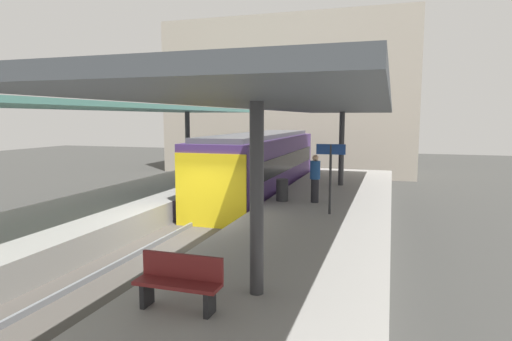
{
  "coord_description": "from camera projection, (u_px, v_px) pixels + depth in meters",
  "views": [
    {
      "loc": [
        5.94,
        -11.67,
        4.01
      ],
      "look_at": [
        0.49,
        5.49,
        1.8
      ],
      "focal_mm": 30.07,
      "sensor_mm": 36.0,
      "label": 1
    }
  ],
  "objects": [
    {
      "name": "ground_plane",
      "position": [
        188.0,
        248.0,
        13.31
      ],
      "size": [
        80.0,
        80.0,
        0.0
      ],
      "primitive_type": "plane",
      "color": "#383835"
    },
    {
      "name": "platform_left",
      "position": [
        85.0,
        223.0,
        14.4
      ],
      "size": [
        4.4,
        28.0,
        1.0
      ],
      "primitive_type": "cube",
      "color": "gray",
      "rests_on": "ground_plane"
    },
    {
      "name": "platform_right",
      "position": [
        309.0,
        243.0,
        12.11
      ],
      "size": [
        4.4,
        28.0,
        1.0
      ],
      "primitive_type": "cube",
      "color": "gray",
      "rests_on": "ground_plane"
    },
    {
      "name": "track_ballast",
      "position": [
        188.0,
        245.0,
        13.3
      ],
      "size": [
        3.2,
        28.0,
        0.2
      ],
      "primitive_type": "cube",
      "color": "#4C4742",
      "rests_on": "ground_plane"
    },
    {
      "name": "rail_near_side",
      "position": [
        167.0,
        237.0,
        13.5
      ],
      "size": [
        0.08,
        28.0,
        0.14
      ],
      "primitive_type": "cube",
      "color": "slate",
      "rests_on": "track_ballast"
    },
    {
      "name": "rail_far_side",
      "position": [
        209.0,
        241.0,
        13.07
      ],
      "size": [
        0.08,
        28.0,
        0.14
      ],
      "primitive_type": "cube",
      "color": "slate",
      "rests_on": "track_ballast"
    },
    {
      "name": "commuter_train",
      "position": [
        260.0,
        166.0,
        20.32
      ],
      "size": [
        2.78,
        11.75,
        3.1
      ],
      "color": "#472D6B",
      "rests_on": "track_ballast"
    },
    {
      "name": "canopy_left",
      "position": [
        107.0,
        108.0,
        15.25
      ],
      "size": [
        4.18,
        21.0,
        3.49
      ],
      "color": "#333335",
      "rests_on": "platform_left"
    },
    {
      "name": "canopy_right",
      "position": [
        319.0,
        108.0,
        12.97
      ],
      "size": [
        4.18,
        21.0,
        3.45
      ],
      "color": "#333335",
      "rests_on": "platform_right"
    },
    {
      "name": "platform_bench",
      "position": [
        179.0,
        280.0,
        6.77
      ],
      "size": [
        1.4,
        0.41,
        0.86
      ],
      "color": "black",
      "rests_on": "platform_right"
    },
    {
      "name": "platform_sign",
      "position": [
        331.0,
        163.0,
        13.31
      ],
      "size": [
        0.9,
        0.08,
        2.21
      ],
      "color": "#262628",
      "rests_on": "platform_right"
    },
    {
      "name": "litter_bin",
      "position": [
        282.0,
        190.0,
        15.63
      ],
      "size": [
        0.44,
        0.44,
        0.8
      ],
      "primitive_type": "cylinder",
      "color": "#2D2D30",
      "rests_on": "platform_right"
    },
    {
      "name": "passenger_near_bench",
      "position": [
        315.0,
        178.0,
        15.27
      ],
      "size": [
        0.36,
        0.36,
        1.72
      ],
      "color": "#232328",
      "rests_on": "platform_right"
    },
    {
      "name": "station_building_backdrop",
      "position": [
        290.0,
        98.0,
        32.0
      ],
      "size": [
        18.0,
        6.0,
        11.0
      ],
      "primitive_type": "cube",
      "color": "#A89E8E",
      "rests_on": "ground_plane"
    }
  ]
}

